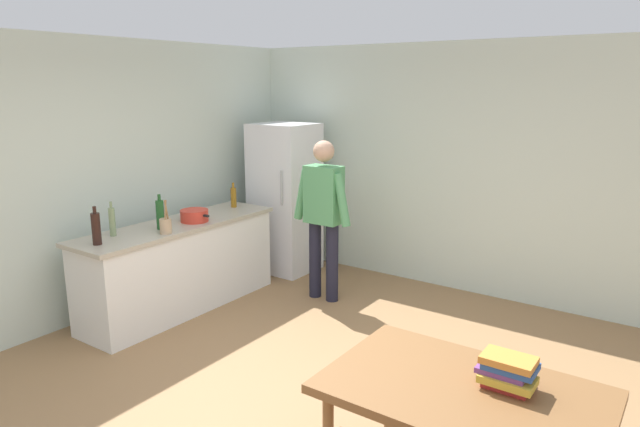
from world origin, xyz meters
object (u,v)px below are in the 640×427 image
(person, at_px, (323,210))
(utensil_jar, at_px, (166,225))
(cooking_pot, at_px, (194,216))
(refrigerator, at_px, (285,198))
(bottle_oil_amber, at_px, (234,197))
(bottle_wine_green, at_px, (160,214))
(dining_table, at_px, (463,401))
(bottle_wine_dark, at_px, (96,228))
(book_stack, at_px, (508,372))
(bottle_vinegar_tall, at_px, (112,221))

(person, height_order, utensil_jar, person)
(person, bearing_deg, cooking_pot, -137.27)
(refrigerator, xyz_separation_m, utensil_jar, (0.11, -1.93, 0.08))
(refrigerator, distance_m, bottle_oil_amber, 0.76)
(bottle_wine_green, distance_m, bottle_oil_amber, 1.12)
(cooking_pot, xyz_separation_m, bottle_oil_amber, (-0.14, 0.72, 0.06))
(dining_table, relative_size, bottle_wine_dark, 4.12)
(dining_table, relative_size, cooking_pot, 3.50)
(utensil_jar, height_order, bottle_wine_dark, bottle_wine_dark)
(refrigerator, distance_m, utensil_jar, 1.93)
(bottle_wine_green, distance_m, book_stack, 3.61)
(dining_table, relative_size, bottle_wine_green, 4.12)
(utensil_jar, relative_size, book_stack, 1.11)
(utensil_jar, bearing_deg, dining_table, -13.66)
(refrigerator, distance_m, cooking_pot, 1.45)
(book_stack, bearing_deg, bottle_vinegar_tall, 175.08)
(bottle_wine_green, bearing_deg, dining_table, -14.29)
(refrigerator, xyz_separation_m, bottle_vinegar_tall, (-0.22, -2.26, 0.14))
(utensil_jar, xyz_separation_m, bottle_oil_amber, (-0.27, 1.20, 0.04))
(bottle_vinegar_tall, relative_size, bottle_wine_green, 0.94)
(dining_table, xyz_separation_m, bottle_wine_dark, (-3.38, 0.19, 0.37))
(cooking_pot, bearing_deg, book_stack, -17.86)
(utensil_jar, relative_size, bottle_wine_dark, 0.94)
(bottle_vinegar_tall, xyz_separation_m, book_stack, (3.70, -0.32, -0.20))
(cooking_pot, xyz_separation_m, bottle_vinegar_tall, (-0.20, -0.81, 0.08))
(refrigerator, relative_size, dining_table, 1.29)
(bottle_wine_dark, height_order, book_stack, bottle_wine_dark)
(cooking_pot, bearing_deg, dining_table, -20.66)
(refrigerator, relative_size, utensil_jar, 5.62)
(dining_table, bearing_deg, refrigerator, 140.71)
(bottle_vinegar_tall, xyz_separation_m, bottle_oil_amber, (0.06, 1.53, -0.02))
(refrigerator, xyz_separation_m, dining_table, (3.30, -2.70, -0.23))
(person, relative_size, book_stack, 5.88)
(refrigerator, height_order, person, refrigerator)
(cooking_pot, distance_m, bottle_wine_green, 0.41)
(dining_table, height_order, bottle_wine_dark, bottle_wine_dark)
(refrigerator, height_order, bottle_vinegar_tall, refrigerator)
(person, xyz_separation_m, bottle_wine_dark, (-1.03, -1.96, 0.07))
(utensil_jar, bearing_deg, bottle_wine_dark, -108.54)
(refrigerator, distance_m, person, 1.10)
(bottle_vinegar_tall, distance_m, bottle_oil_amber, 1.53)
(bottle_wine_green, xyz_separation_m, bottle_wine_dark, (-0.03, -0.67, 0.00))
(person, distance_m, bottle_wine_dark, 2.22)
(refrigerator, xyz_separation_m, cooking_pot, (-0.02, -1.45, 0.06))
(utensil_jar, xyz_separation_m, bottle_wine_green, (-0.17, 0.08, 0.07))
(bottle_oil_amber, xyz_separation_m, book_stack, (3.64, -1.85, -0.18))
(dining_table, height_order, cooking_pot, cooking_pot)
(cooking_pot, height_order, utensil_jar, utensil_jar)
(cooking_pot, bearing_deg, utensil_jar, -74.44)
(bottle_wine_green, bearing_deg, book_stack, -11.68)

